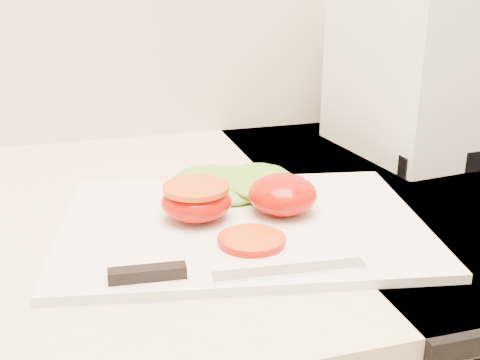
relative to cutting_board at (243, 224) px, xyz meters
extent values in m
cube|color=beige|center=(-0.09, 0.08, -0.02)|extent=(3.92, 0.65, 0.03)
cube|color=white|center=(0.00, 0.00, 0.00)|extent=(0.45, 0.36, 0.01)
ellipsoid|color=#B31600|center=(0.05, 0.01, 0.03)|extent=(0.08, 0.08, 0.04)
ellipsoid|color=#B31600|center=(-0.05, 0.02, 0.03)|extent=(0.08, 0.08, 0.04)
cylinder|color=#B92F00|center=(-0.05, 0.02, 0.04)|extent=(0.07, 0.07, 0.01)
cylinder|color=#CC5722|center=(-0.01, -0.06, 0.01)|extent=(0.07, 0.07, 0.01)
ellipsoid|color=#7CC434|center=(0.00, 0.09, 0.02)|extent=(0.16, 0.13, 0.02)
ellipsoid|color=#7CC434|center=(0.05, 0.08, 0.02)|extent=(0.14, 0.14, 0.02)
cube|color=silver|center=(0.01, -0.13, 0.01)|extent=(0.15, 0.03, 0.00)
cube|color=black|center=(-0.12, -0.10, 0.01)|extent=(0.07, 0.02, 0.01)
cube|color=white|center=(0.35, 0.21, 0.15)|extent=(0.23, 0.27, 0.30)
camera|label=1|loc=(-0.18, -0.59, 0.28)|focal=45.00mm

